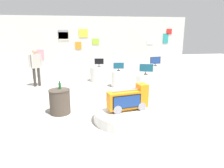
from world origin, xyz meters
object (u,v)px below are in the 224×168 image
object	(u,v)px
tv_on_right_rear	(155,61)
tv_on_far_right	(146,68)
tv_on_left_rear	(99,62)
bottle_on_side_table	(60,86)
novelty_firetruck_tv	(128,100)
display_pedestal_right_rear	(155,73)
display_pedestal_far_right	(145,83)
tv_on_center_rear	(119,66)
display_pedestal_center_rear	(118,79)
main_display_pedestal	(127,115)
display_pedestal_left_rear	(99,74)
side_table_round	(60,101)
shopper_browsing_near_truck	(36,65)

from	to	relation	value
tv_on_right_rear	tv_on_far_right	size ratio (longest dim) A/B	1.07
tv_on_left_rear	bottle_on_side_table	size ratio (longest dim) A/B	1.88
novelty_firetruck_tv	display_pedestal_right_rear	world-z (taller)	novelty_firetruck_tv
display_pedestal_far_right	tv_on_far_right	world-z (taller)	tv_on_far_right
tv_on_right_rear	tv_on_center_rear	bearing A→B (deg)	-155.82
tv_on_left_rear	display_pedestal_center_rear	bearing A→B (deg)	-60.46
display_pedestal_right_rear	display_pedestal_far_right	distance (m)	2.23
bottle_on_side_table	tv_on_left_rear	bearing A→B (deg)	67.44
main_display_pedestal	tv_on_far_right	bearing A→B (deg)	61.46
novelty_firetruck_tv	display_pedestal_center_rear	xyz separation A→B (m)	(0.47, 3.58, -0.22)
novelty_firetruck_tv	tv_on_center_rear	distance (m)	3.62
novelty_firetruck_tv	display_pedestal_far_right	size ratio (longest dim) A/B	1.39
display_pedestal_left_rear	bottle_on_side_table	bearing A→B (deg)	-112.53
display_pedestal_right_rear	display_pedestal_center_rear	bearing A→B (deg)	-155.84
tv_on_far_right	side_table_round	world-z (taller)	tv_on_far_right
bottle_on_side_table	main_display_pedestal	bearing A→B (deg)	-26.41
display_pedestal_right_rear	novelty_firetruck_tv	bearing A→B (deg)	-119.37
bottle_on_side_table	tv_on_center_rear	bearing A→B (deg)	48.51
tv_on_right_rear	display_pedestal_far_right	size ratio (longest dim) A/B	0.70
tv_on_far_right	shopper_browsing_near_truck	world-z (taller)	shopper_browsing_near_truck
display_pedestal_center_rear	side_table_round	xyz separation A→B (m)	(-2.36, -2.75, 0.01)
novelty_firetruck_tv	display_pedestal_left_rear	size ratio (longest dim) A/B	1.31
tv_on_right_rear	bottle_on_side_table	distance (m)	5.68
main_display_pedestal	display_pedestal_right_rear	world-z (taller)	display_pedestal_right_rear
tv_on_right_rear	tv_on_far_right	world-z (taller)	tv_on_right_rear
tv_on_left_rear	display_pedestal_far_right	world-z (taller)	tv_on_left_rear
tv_on_center_rear	shopper_browsing_near_truck	bearing A→B (deg)	168.38
tv_on_left_rear	side_table_round	world-z (taller)	tv_on_left_rear
display_pedestal_far_right	side_table_round	distance (m)	3.73
tv_on_right_rear	shopper_browsing_near_truck	world-z (taller)	shopper_browsing_near_truck
display_pedestal_far_right	side_table_round	size ratio (longest dim) A/B	1.14
tv_on_center_rear	tv_on_right_rear	size ratio (longest dim) A/B	0.83
display_pedestal_left_rear	display_pedestal_center_rear	distance (m)	1.46
novelty_firetruck_tv	display_pedestal_right_rear	distance (m)	5.18
novelty_firetruck_tv	tv_on_far_right	bearing A→B (deg)	61.86
tv_on_far_right	bottle_on_side_table	world-z (taller)	tv_on_far_right
main_display_pedestal	bottle_on_side_table	bearing A→B (deg)	153.59
display_pedestal_right_rear	tv_on_left_rear	bearing A→B (deg)	173.17
novelty_firetruck_tv	tv_on_left_rear	bearing A→B (deg)	92.95
main_display_pedestal	tv_on_right_rear	bearing A→B (deg)	60.39
display_pedestal_left_rear	tv_on_left_rear	bearing A→B (deg)	-80.13
main_display_pedestal	tv_on_left_rear	distance (m)	4.91
tv_on_left_rear	shopper_browsing_near_truck	xyz separation A→B (m)	(-2.89, -0.53, 0.01)
novelty_firetruck_tv	tv_on_right_rear	bearing A→B (deg)	60.62
tv_on_left_rear	tv_on_far_right	world-z (taller)	tv_on_far_right
tv_on_center_rear	bottle_on_side_table	xyz separation A→B (m)	(-2.34, -2.65, -0.10)
tv_on_far_right	display_pedestal_center_rear	bearing A→B (deg)	132.92
tv_on_right_rear	tv_on_far_right	distance (m)	2.23
side_table_round	shopper_browsing_near_truck	size ratio (longest dim) A/B	0.44
tv_on_left_rear	display_pedestal_far_right	distance (m)	2.84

